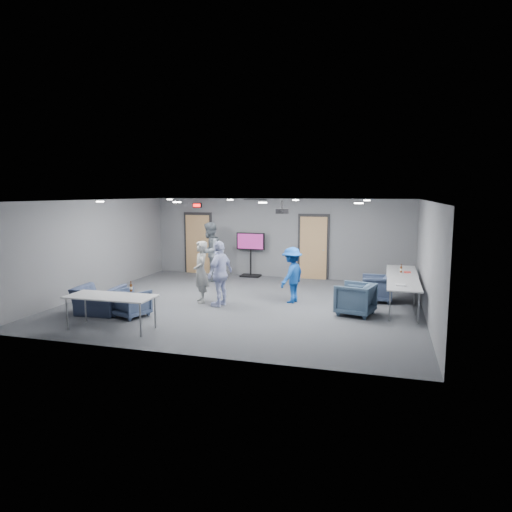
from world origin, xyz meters
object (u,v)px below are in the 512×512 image
(chair_front_a, at_px, (131,303))
(table_right_a, at_px, (401,272))
(person_a, at_px, (201,272))
(chair_right_b, at_px, (355,299))
(person_b, at_px, (210,252))
(tv_stand, at_px, (251,252))
(table_front_left, at_px, (111,298))
(bottle_front, at_px, (131,288))
(chair_right_a, at_px, (376,288))
(chair_front_b, at_px, (99,300))
(table_right_b, at_px, (404,285))
(person_d, at_px, (292,275))
(person_c, at_px, (220,274))
(projector, at_px, (282,211))
(bottle_right, at_px, (401,269))

(chair_front_a, bearing_deg, table_right_a, -127.27)
(person_a, xyz_separation_m, chair_right_b, (4.02, -0.15, -0.44))
(person_b, relative_size, tv_stand, 1.27)
(table_front_left, relative_size, bottle_front, 8.13)
(chair_right_a, distance_m, chair_front_b, 7.12)
(chair_front_a, relative_size, table_front_left, 0.38)
(chair_front_a, height_order, table_right_b, table_right_b)
(person_d, height_order, bottle_front, person_d)
(person_c, bearing_deg, person_b, -139.80)
(chair_right_a, bearing_deg, table_front_left, -54.89)
(tv_stand, height_order, projector, projector)
(chair_front_a, bearing_deg, chair_front_b, 19.37)
(chair_right_b, height_order, projector, projector)
(chair_right_b, height_order, chair_front_a, chair_right_b)
(bottle_front, relative_size, bottle_right, 0.96)
(chair_front_b, distance_m, bottle_right, 7.92)
(person_a, xyz_separation_m, tv_stand, (0.18, 3.97, 0.05))
(person_a, distance_m, chair_front_a, 2.11)
(person_a, height_order, bottle_right, person_a)
(table_right_b, bearing_deg, tv_stand, 53.93)
(table_front_left, xyz_separation_m, bottle_right, (5.99, 4.68, 0.13))
(person_d, distance_m, chair_right_a, 2.32)
(chair_right_b, bearing_deg, person_d, -101.40)
(chair_front_a, bearing_deg, tv_stand, -82.34)
(person_b, relative_size, chair_right_a, 2.51)
(table_right_a, xyz_separation_m, table_right_b, (0.00, -1.90, -0.00))
(person_b, relative_size, chair_front_b, 1.88)
(person_c, xyz_separation_m, bottle_right, (4.48, 2.11, -0.02))
(table_right_a, distance_m, bottle_front, 7.39)
(person_a, relative_size, table_right_a, 0.85)
(person_b, bearing_deg, chair_right_a, 77.88)
(bottle_front, bearing_deg, person_d, 44.36)
(chair_front_a, xyz_separation_m, chair_front_b, (-0.88, 0.00, 0.01))
(chair_front_b, height_order, table_right_b, table_right_b)
(table_right_a, xyz_separation_m, bottle_front, (-5.82, -4.55, 0.13))
(table_front_left, relative_size, bottle_right, 7.79)
(person_d, xyz_separation_m, projector, (-0.38, 0.47, 1.67))
(chair_front_b, distance_m, table_right_b, 7.35)
(person_a, bearing_deg, table_right_b, 62.71)
(table_front_left, bearing_deg, table_right_a, 39.05)
(chair_right_b, bearing_deg, chair_front_a, -58.23)
(person_d, height_order, table_right_a, person_d)
(table_right_a, bearing_deg, bottle_front, 128.00)
(projector, bearing_deg, bottle_front, -136.63)
(chair_right_a, relative_size, table_right_a, 0.40)
(chair_right_b, height_order, table_front_left, chair_right_b)
(person_a, distance_m, table_right_b, 5.14)
(person_c, bearing_deg, chair_right_b, 104.96)
(chair_front_a, distance_m, table_front_left, 1.07)
(person_a, relative_size, chair_right_a, 2.11)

